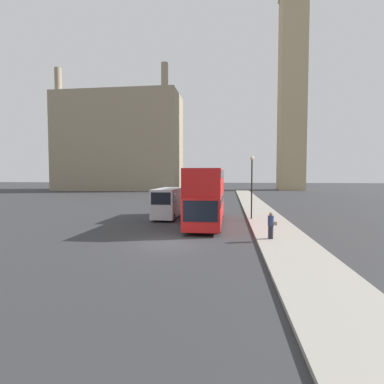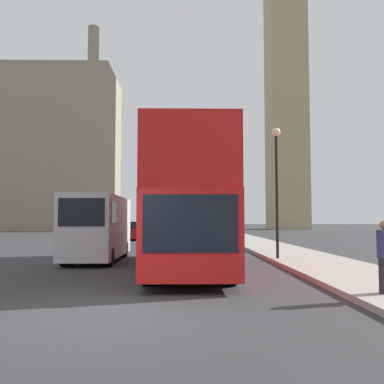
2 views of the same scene
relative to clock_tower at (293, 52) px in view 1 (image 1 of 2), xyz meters
name	(u,v)px [view 1 (image 1 of 2)]	position (x,y,z in m)	size (l,w,h in m)	color
ground_plane	(169,243)	(-19.99, -67.95, -36.97)	(300.00, 300.00, 0.00)	#333335
sidewalk_strip	(288,245)	(-13.37, -67.95, -36.90)	(3.24, 120.00, 0.15)	#9E998E
clock_tower	(293,52)	(0.00, 0.00, 0.00)	(7.16, 7.33, 72.19)	tan
building_block_distant	(120,143)	(-46.30, -5.81, -24.10)	(32.63, 14.11, 31.29)	gray
red_double_decker_bus	(207,194)	(-18.37, -60.75, -34.57)	(2.51, 10.92, 4.34)	red
white_van	(168,202)	(-22.13, -57.88, -35.53)	(1.96, 6.08, 2.70)	silver
pedestrian	(271,226)	(-14.15, -66.73, -36.04)	(0.51, 0.35, 1.57)	#23232D
street_lamp	(252,177)	(-14.68, -58.41, -33.24)	(0.36, 0.36, 5.40)	black
parked_sedan	(190,196)	(-22.58, -39.19, -36.27)	(1.88, 4.68, 1.55)	maroon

